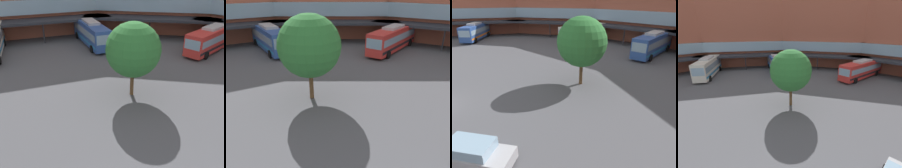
% 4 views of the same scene
% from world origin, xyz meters
% --- Properties ---
extents(bus_4, '(8.06, 11.03, 3.75)m').
position_xyz_m(bus_4, '(-8.91, 29.59, 1.90)').
color(bus_4, '#2D519E').
rests_on(bus_4, ground).
extents(bus_5, '(9.01, 11.24, 3.65)m').
position_xyz_m(bus_5, '(9.21, 29.50, 1.85)').
color(bus_5, red).
rests_on(bus_5, ground).
extents(plaza_tree, '(5.16, 5.16, 7.24)m').
position_xyz_m(plaza_tree, '(-1.14, 14.07, 4.65)').
color(plaza_tree, brown).
rests_on(plaza_tree, ground).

